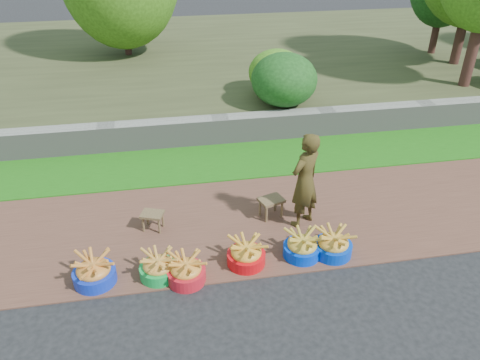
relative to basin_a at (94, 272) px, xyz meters
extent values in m
plane|color=black|center=(2.16, -0.31, -0.18)|extent=(120.00, 120.00, 0.00)
cube|color=brown|center=(2.16, 0.94, -0.17)|extent=(80.00, 2.50, 0.02)
cube|color=#1C6511|center=(2.16, 2.94, -0.16)|extent=(80.00, 1.50, 0.04)
cube|color=gray|center=(2.16, 3.79, 0.09)|extent=(80.00, 0.35, 0.55)
cube|color=#393F23|center=(2.16, 8.69, 0.07)|extent=(80.00, 10.00, 0.50)
cylinder|color=#381F1A|center=(8.88, 6.44, 1.24)|extent=(0.24, 0.24, 1.85)
cylinder|color=#381F1A|center=(8.13, 4.80, 1.28)|extent=(0.25, 0.25, 1.92)
cylinder|color=#381F1A|center=(0.24, 8.84, 0.92)|extent=(0.19, 0.19, 1.21)
cylinder|color=#381F1A|center=(8.81, 7.48, 0.97)|extent=(0.20, 0.20, 1.31)
ellipsoid|color=#3E7819|center=(3.61, 5.01, 0.82)|extent=(1.25, 1.25, 1.00)
ellipsoid|color=#194917|center=(3.60, 4.34, 0.87)|extent=(1.38, 1.38, 1.11)
cylinder|color=#0F2BB8|center=(0.00, 0.00, -0.08)|extent=(0.55, 0.55, 0.20)
ellipsoid|color=#BD722A|center=(0.00, 0.00, 0.07)|extent=(0.48, 0.48, 0.31)
cylinder|color=#10983B|center=(0.81, -0.04, -0.09)|extent=(0.50, 0.50, 0.18)
ellipsoid|color=#BD8333|center=(0.81, -0.04, 0.05)|extent=(0.44, 0.44, 0.28)
cylinder|color=#B41622|center=(1.17, -0.17, -0.09)|extent=(0.51, 0.51, 0.18)
ellipsoid|color=orange|center=(1.17, -0.17, 0.05)|extent=(0.45, 0.45, 0.29)
cylinder|color=red|center=(1.99, 0.01, -0.09)|extent=(0.52, 0.52, 0.19)
ellipsoid|color=gold|center=(1.99, 0.01, 0.06)|extent=(0.46, 0.46, 0.30)
cylinder|color=#0032D3|center=(2.78, 0.04, -0.09)|extent=(0.52, 0.52, 0.19)
ellipsoid|color=#B2912F|center=(2.78, 0.04, 0.05)|extent=(0.46, 0.46, 0.30)
cylinder|color=#0233BC|center=(3.21, 0.00, -0.09)|extent=(0.53, 0.53, 0.19)
ellipsoid|color=#C18C2E|center=(3.21, 0.00, 0.06)|extent=(0.47, 0.47, 0.30)
cube|color=brown|center=(0.76, 1.01, 0.10)|extent=(0.39, 0.34, 0.04)
cylinder|color=brown|center=(0.62, 0.97, -0.04)|extent=(0.03, 0.03, 0.25)
cylinder|color=brown|center=(0.85, 0.89, -0.04)|extent=(0.03, 0.03, 0.25)
cylinder|color=brown|center=(0.68, 1.13, -0.04)|extent=(0.03, 0.03, 0.25)
cylinder|color=brown|center=(0.91, 1.05, -0.04)|extent=(0.03, 0.03, 0.25)
cube|color=brown|center=(2.57, 1.03, 0.14)|extent=(0.43, 0.38, 0.04)
cylinder|color=brown|center=(2.47, 0.89, -0.02)|extent=(0.04, 0.04, 0.28)
cylinder|color=brown|center=(2.73, 0.98, -0.02)|extent=(0.04, 0.04, 0.28)
cylinder|color=brown|center=(2.41, 1.08, -0.02)|extent=(0.04, 0.04, 0.28)
cylinder|color=brown|center=(2.67, 1.16, -0.02)|extent=(0.04, 0.04, 0.28)
imported|color=black|center=(3.00, 0.78, 0.59)|extent=(0.65, 0.60, 1.50)
camera|label=1|loc=(1.06, -4.79, 4.08)|focal=35.00mm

